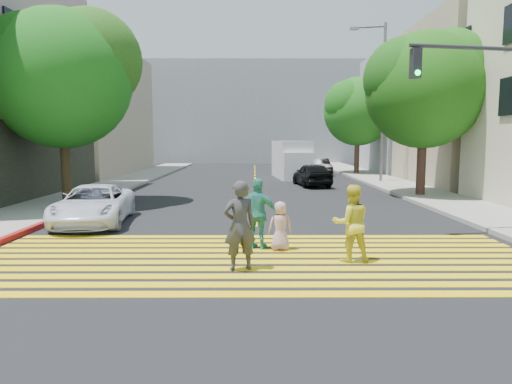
{
  "coord_description": "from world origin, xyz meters",
  "views": [
    {
      "loc": [
        -0.05,
        -9.24,
        2.81
      ],
      "look_at": [
        0.0,
        3.0,
        1.4
      ],
      "focal_mm": 32.0,
      "sensor_mm": 36.0,
      "label": 1
    }
  ],
  "objects_px": {
    "pedestrian_woman": "(351,223)",
    "silver_car": "(299,164)",
    "dark_car_near": "(312,174)",
    "traffic_signal": "(497,108)",
    "tree_right_near": "(426,84)",
    "pedestrian_child": "(280,226)",
    "pedestrian_extra": "(258,214)",
    "tree_left": "(63,72)",
    "pedestrian_man": "(240,226)",
    "white_van": "(292,160)",
    "tree_right_far": "(359,108)",
    "dark_car_parked": "(320,166)",
    "white_sedan": "(94,205)"
  },
  "relations": [
    {
      "from": "dark_car_parked",
      "to": "white_van",
      "type": "bearing_deg",
      "value": -130.59
    },
    {
      "from": "tree_right_far",
      "to": "pedestrian_woman",
      "type": "bearing_deg",
      "value": -102.96
    },
    {
      "from": "tree_right_far",
      "to": "silver_car",
      "type": "relative_size",
      "value": 1.66
    },
    {
      "from": "dark_car_parked",
      "to": "traffic_signal",
      "type": "height_order",
      "value": "traffic_signal"
    },
    {
      "from": "pedestrian_child",
      "to": "pedestrian_extra",
      "type": "bearing_deg",
      "value": -22.92
    },
    {
      "from": "dark_car_near",
      "to": "tree_left",
      "type": "bearing_deg",
      "value": 26.91
    },
    {
      "from": "tree_right_near",
      "to": "white_sedan",
      "type": "distance_m",
      "value": 15.96
    },
    {
      "from": "pedestrian_woman",
      "to": "traffic_signal",
      "type": "relative_size",
      "value": 0.31
    },
    {
      "from": "tree_right_near",
      "to": "dark_car_parked",
      "type": "bearing_deg",
      "value": 101.36
    },
    {
      "from": "pedestrian_extra",
      "to": "dark_car_parked",
      "type": "height_order",
      "value": "pedestrian_extra"
    },
    {
      "from": "dark_car_near",
      "to": "dark_car_parked",
      "type": "xyz_separation_m",
      "value": [
        1.78,
        9.1,
        -0.05
      ]
    },
    {
      "from": "tree_left",
      "to": "dark_car_near",
      "type": "height_order",
      "value": "tree_left"
    },
    {
      "from": "pedestrian_extra",
      "to": "pedestrian_man",
      "type": "bearing_deg",
      "value": 99.06
    },
    {
      "from": "dark_car_near",
      "to": "pedestrian_child",
      "type": "bearing_deg",
      "value": 72.25
    },
    {
      "from": "pedestrian_man",
      "to": "white_van",
      "type": "distance_m",
      "value": 23.91
    },
    {
      "from": "pedestrian_child",
      "to": "white_van",
      "type": "xyz_separation_m",
      "value": [
        2.1,
        21.95,
        0.66
      ]
    },
    {
      "from": "traffic_signal",
      "to": "tree_right_near",
      "type": "bearing_deg",
      "value": 72.21
    },
    {
      "from": "pedestrian_man",
      "to": "dark_car_parked",
      "type": "height_order",
      "value": "pedestrian_man"
    },
    {
      "from": "pedestrian_child",
      "to": "pedestrian_extra",
      "type": "distance_m",
      "value": 0.64
    },
    {
      "from": "tree_right_near",
      "to": "white_sedan",
      "type": "bearing_deg",
      "value": -152.78
    },
    {
      "from": "pedestrian_extra",
      "to": "tree_right_far",
      "type": "bearing_deg",
      "value": -86.54
    },
    {
      "from": "pedestrian_extra",
      "to": "pedestrian_woman",
      "type": "bearing_deg",
      "value": 172.06
    },
    {
      "from": "tree_left",
      "to": "pedestrian_woman",
      "type": "xyz_separation_m",
      "value": [
        10.22,
        -9.2,
        -4.74
      ]
    },
    {
      "from": "pedestrian_woman",
      "to": "silver_car",
      "type": "height_order",
      "value": "pedestrian_woman"
    },
    {
      "from": "tree_right_near",
      "to": "tree_right_far",
      "type": "bearing_deg",
      "value": 89.42
    },
    {
      "from": "tree_right_near",
      "to": "pedestrian_extra",
      "type": "distance_m",
      "value": 14.03
    },
    {
      "from": "pedestrian_woman",
      "to": "traffic_signal",
      "type": "xyz_separation_m",
      "value": [
        4.75,
        2.96,
        2.83
      ]
    },
    {
      "from": "dark_car_near",
      "to": "silver_car",
      "type": "bearing_deg",
      "value": -99.4
    },
    {
      "from": "pedestrian_man",
      "to": "white_van",
      "type": "relative_size",
      "value": 0.33
    },
    {
      "from": "white_sedan",
      "to": "dark_car_near",
      "type": "bearing_deg",
      "value": 47.65
    },
    {
      "from": "pedestrian_woman",
      "to": "tree_right_far",
      "type": "bearing_deg",
      "value": -106.55
    },
    {
      "from": "white_van",
      "to": "pedestrian_child",
      "type": "bearing_deg",
      "value": -100.97
    },
    {
      "from": "silver_car",
      "to": "pedestrian_child",
      "type": "bearing_deg",
      "value": 80.89
    },
    {
      "from": "tree_right_near",
      "to": "pedestrian_child",
      "type": "distance_m",
      "value": 13.92
    },
    {
      "from": "tree_right_near",
      "to": "pedestrian_extra",
      "type": "xyz_separation_m",
      "value": [
        -8.07,
        -10.54,
        -4.52
      ]
    },
    {
      "from": "dark_car_near",
      "to": "silver_car",
      "type": "height_order",
      "value": "dark_car_near"
    },
    {
      "from": "pedestrian_woman",
      "to": "dark_car_parked",
      "type": "height_order",
      "value": "pedestrian_woman"
    },
    {
      "from": "dark_car_near",
      "to": "white_van",
      "type": "xyz_separation_m",
      "value": [
        -0.73,
        5.88,
        0.58
      ]
    },
    {
      "from": "dark_car_parked",
      "to": "traffic_signal",
      "type": "xyz_separation_m",
      "value": [
        1.72,
        -23.28,
        3.07
      ]
    },
    {
      "from": "pedestrian_child",
      "to": "silver_car",
      "type": "xyz_separation_m",
      "value": [
        3.15,
        27.49,
        0.06
      ]
    },
    {
      "from": "pedestrian_woman",
      "to": "silver_car",
      "type": "distance_m",
      "value": 28.6
    },
    {
      "from": "pedestrian_man",
      "to": "pedestrian_woman",
      "type": "bearing_deg",
      "value": 179.18
    },
    {
      "from": "silver_car",
      "to": "white_van",
      "type": "relative_size",
      "value": 0.8
    },
    {
      "from": "tree_right_near",
      "to": "tree_right_far",
      "type": "height_order",
      "value": "tree_right_near"
    },
    {
      "from": "tree_right_far",
      "to": "white_van",
      "type": "height_order",
      "value": "tree_right_far"
    },
    {
      "from": "tree_right_near",
      "to": "tree_right_far",
      "type": "distance_m",
      "value": 14.73
    },
    {
      "from": "pedestrian_woman",
      "to": "pedestrian_child",
      "type": "distance_m",
      "value": 1.92
    },
    {
      "from": "pedestrian_man",
      "to": "tree_right_near",
      "type": "bearing_deg",
      "value": -140.37
    },
    {
      "from": "pedestrian_woman",
      "to": "dark_car_near",
      "type": "relative_size",
      "value": 0.43
    },
    {
      "from": "pedestrian_man",
      "to": "dark_car_parked",
      "type": "distance_m",
      "value": 27.5
    }
  ]
}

